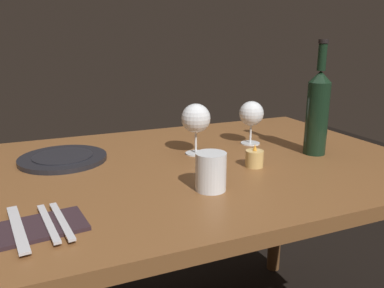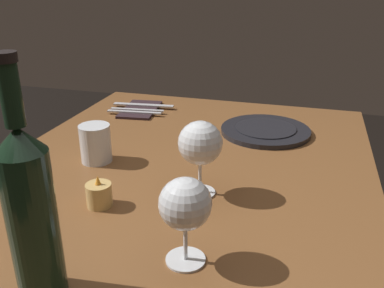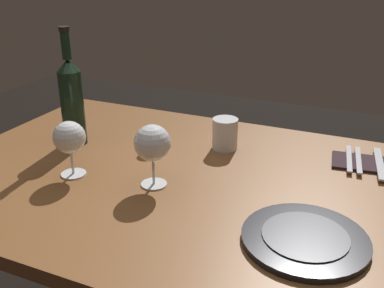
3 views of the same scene
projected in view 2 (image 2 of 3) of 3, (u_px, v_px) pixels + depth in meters
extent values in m
cube|color=brown|center=(172.00, 189.00, 0.94)|extent=(1.30, 0.90, 0.04)
cylinder|color=brown|center=(325.00, 219.00, 1.50)|extent=(0.06, 0.06, 0.70)
cylinder|color=brown|center=(131.00, 190.00, 1.70)|extent=(0.06, 0.06, 0.70)
cylinder|color=white|center=(200.00, 192.00, 0.89)|extent=(0.07, 0.07, 0.00)
cylinder|color=white|center=(200.00, 176.00, 0.88)|extent=(0.01, 0.01, 0.07)
sphere|color=white|center=(200.00, 143.00, 0.85)|extent=(0.09, 0.09, 0.09)
cylinder|color=beige|center=(200.00, 144.00, 0.85)|extent=(0.07, 0.07, 0.03)
cylinder|color=white|center=(186.00, 259.00, 0.68)|extent=(0.07, 0.07, 0.00)
cylinder|color=white|center=(185.00, 241.00, 0.67)|extent=(0.01, 0.01, 0.07)
sphere|color=white|center=(185.00, 204.00, 0.64)|extent=(0.08, 0.08, 0.08)
cylinder|color=beige|center=(185.00, 204.00, 0.64)|extent=(0.07, 0.07, 0.03)
cylinder|color=black|center=(34.00, 227.00, 0.58)|extent=(0.07, 0.07, 0.23)
cone|color=black|center=(18.00, 139.00, 0.52)|extent=(0.07, 0.07, 0.03)
cylinder|color=black|center=(11.00, 95.00, 0.50)|extent=(0.03, 0.03, 0.08)
cylinder|color=black|center=(4.00, 57.00, 0.48)|extent=(0.03, 0.03, 0.01)
cylinder|color=white|center=(96.00, 143.00, 1.02)|extent=(0.08, 0.08, 0.09)
cylinder|color=silver|center=(96.00, 149.00, 1.03)|extent=(0.07, 0.07, 0.06)
cylinder|color=#DBB266|center=(99.00, 195.00, 0.84)|extent=(0.05, 0.05, 0.05)
cylinder|color=white|center=(99.00, 198.00, 0.84)|extent=(0.04, 0.04, 0.03)
cone|color=#F99E2D|center=(98.00, 180.00, 0.82)|extent=(0.01, 0.01, 0.02)
cylinder|color=black|center=(265.00, 131.00, 1.22)|extent=(0.26, 0.26, 0.01)
cylinder|color=black|center=(266.00, 128.00, 1.21)|extent=(0.18, 0.18, 0.00)
cube|color=#2D1E23|center=(140.00, 109.00, 1.41)|extent=(0.20, 0.13, 0.01)
cube|color=silver|center=(137.00, 110.00, 1.39)|extent=(0.03, 0.18, 0.00)
cube|color=silver|center=(134.00, 112.00, 1.36)|extent=(0.03, 0.18, 0.00)
cube|color=silver|center=(143.00, 105.00, 1.43)|extent=(0.04, 0.21, 0.00)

